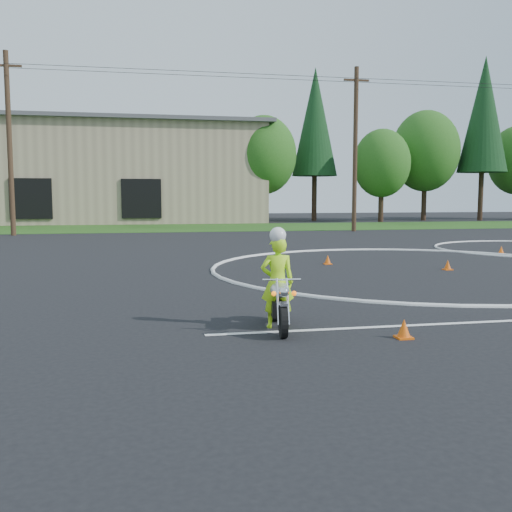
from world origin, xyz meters
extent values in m
plane|color=black|center=(0.00, 0.00, 0.00)|extent=(120.00, 120.00, 0.00)
cube|color=#1E4714|center=(0.00, 27.00, 0.01)|extent=(120.00, 10.00, 0.02)
torus|color=silver|center=(0.00, 3.00, 0.01)|extent=(12.12, 12.12, 0.12)
cube|color=silver|center=(-3.00, -4.00, 0.01)|extent=(8.00, 0.12, 0.01)
cylinder|color=black|center=(-5.83, -4.37, 0.26)|extent=(0.16, 0.52, 0.51)
cylinder|color=black|center=(-5.69, -3.18, 0.26)|extent=(0.16, 0.52, 0.51)
cube|color=black|center=(-5.76, -3.74, 0.34)|extent=(0.29, 0.49, 0.26)
ellipsoid|color=silver|center=(-5.78, -3.90, 0.66)|extent=(0.37, 0.58, 0.24)
cube|color=black|center=(-5.73, -3.48, 0.63)|extent=(0.28, 0.53, 0.09)
cylinder|color=silver|center=(-5.90, -4.29, 0.55)|extent=(0.07, 0.31, 0.69)
cylinder|color=white|center=(-5.75, -4.31, 0.55)|extent=(0.07, 0.31, 0.69)
cube|color=white|center=(-5.84, -4.39, 0.53)|extent=(0.14, 0.20, 0.04)
cylinder|color=white|center=(-5.81, -4.16, 0.87)|extent=(0.60, 0.10, 0.03)
sphere|color=silver|center=(-5.84, -4.45, 0.72)|extent=(0.15, 0.15, 0.15)
sphere|color=orange|center=(-5.99, -4.42, 0.70)|extent=(0.08, 0.08, 0.08)
sphere|color=#F85D0C|center=(-5.69, -4.46, 0.70)|extent=(0.08, 0.08, 0.08)
cylinder|color=silver|center=(-5.58, -3.41, 0.26)|extent=(0.15, 0.69, 0.07)
imported|color=#B5FF1A|center=(-5.76, -3.68, 0.75)|extent=(0.59, 0.42, 1.51)
sphere|color=white|center=(-5.77, -3.72, 1.53)|extent=(0.27, 0.27, 0.27)
cone|color=#E9580C|center=(-4.04, -4.76, 0.15)|extent=(0.22, 0.22, 0.30)
cube|color=#E9580C|center=(-4.04, -4.76, 0.01)|extent=(0.24, 0.24, 0.03)
cone|color=#E9580C|center=(-2.14, 4.61, 0.15)|extent=(0.22, 0.22, 0.30)
cube|color=#E9580C|center=(-2.14, 4.61, 0.01)|extent=(0.24, 0.24, 0.03)
cone|color=#E9580C|center=(5.30, 6.46, 0.15)|extent=(0.22, 0.22, 0.30)
cube|color=#E9580C|center=(5.30, 6.46, 0.01)|extent=(0.24, 0.24, 0.03)
cone|color=#E9580C|center=(0.88, 2.57, 0.15)|extent=(0.22, 0.22, 0.30)
cube|color=#E9580C|center=(0.88, 2.57, 0.01)|extent=(0.24, 0.24, 0.03)
cube|color=tan|center=(-18.00, 40.00, 4.00)|extent=(40.00, 16.00, 8.00)
cube|color=#4C4C51|center=(-18.00, 40.00, 8.15)|extent=(41.00, 17.00, 0.30)
cube|color=black|center=(-16.00, 31.90, 2.00)|extent=(3.00, 0.16, 3.00)
cube|color=black|center=(-8.00, 31.90, 2.00)|extent=(3.00, 0.16, 3.00)
cylinder|color=#382619|center=(2.00, 34.00, 1.62)|extent=(0.44, 0.44, 3.24)
ellipsoid|color=#1E5116|center=(2.00, 34.00, 5.58)|extent=(5.40, 5.40, 6.48)
cylinder|color=#382619|center=(7.00, 36.00, 1.98)|extent=(0.44, 0.44, 3.96)
cone|color=black|center=(7.00, 36.00, 8.63)|extent=(3.96, 3.96, 9.35)
cylinder|color=#382619|center=(12.00, 33.00, 1.44)|extent=(0.44, 0.44, 2.88)
ellipsoid|color=#1E5116|center=(12.00, 33.00, 4.96)|extent=(4.80, 4.80, 5.76)
cylinder|color=#382619|center=(17.00, 35.00, 1.80)|extent=(0.44, 0.44, 3.60)
ellipsoid|color=#1E5116|center=(17.00, 35.00, 6.20)|extent=(6.00, 6.00, 7.20)
cylinder|color=#382619|center=(22.00, 34.00, 2.16)|extent=(0.44, 0.44, 4.32)
cone|color=black|center=(22.00, 34.00, 9.42)|extent=(4.32, 4.32, 10.20)
cylinder|color=#382619|center=(-2.00, 35.00, 1.44)|extent=(0.44, 0.44, 2.88)
ellipsoid|color=#1E5116|center=(-2.00, 35.00, 4.96)|extent=(4.80, 4.80, 5.76)
cylinder|color=#473321|center=(-15.00, 21.00, 5.00)|extent=(0.28, 0.28, 10.00)
cube|color=#473321|center=(-15.00, 21.00, 9.20)|extent=(1.60, 0.12, 0.12)
cylinder|color=#473321|center=(5.00, 21.00, 5.00)|extent=(0.28, 0.28, 10.00)
cube|color=#473321|center=(5.00, 21.00, 9.20)|extent=(1.60, 0.12, 0.12)
cylinder|color=black|center=(-5.00, 20.45, 9.20)|extent=(20.00, 0.02, 0.02)
cylinder|color=black|center=(-5.00, 21.55, 9.20)|extent=(20.00, 0.02, 0.02)
cylinder|color=black|center=(15.00, 20.45, 9.20)|extent=(20.00, 0.02, 0.02)
cylinder|color=black|center=(15.00, 21.55, 9.20)|extent=(20.00, 0.02, 0.02)
camera|label=1|loc=(-7.91, -12.67, 2.15)|focal=40.00mm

